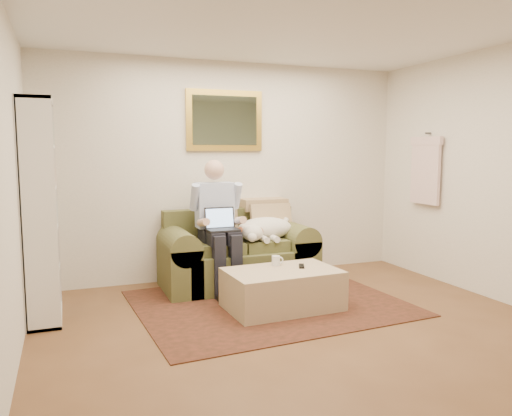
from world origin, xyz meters
TOP-DOWN VIEW (x-y plane):
  - room_shell at (0.00, 0.35)m, footprint 4.51×5.00m
  - rug at (0.00, 1.25)m, footprint 2.71×2.22m
  - sofa at (-0.07, 2.03)m, footprint 1.72×0.87m
  - seated_man at (-0.33, 1.87)m, footprint 0.57×0.81m
  - laptop at (-0.33, 1.81)m, footprint 0.33×0.26m
  - sleeping_dog at (0.24, 1.95)m, footprint 0.71×0.44m
  - ottoman at (0.06, 1.05)m, footprint 1.11×0.73m
  - coffee_mug at (0.07, 1.24)m, footprint 0.08×0.08m
  - tv_remote at (0.28, 1.08)m, footprint 0.11×0.16m
  - bookshelf at (-2.10, 1.60)m, footprint 0.28×0.80m
  - wall_mirror at (-0.07, 2.47)m, footprint 0.94×0.04m
  - hanging_shirt at (2.19, 1.60)m, footprint 0.06×0.52m

SIDE VIEW (x-z plane):
  - rug at x=0.00m, z-range 0.00..0.01m
  - ottoman at x=0.06m, z-range 0.00..0.39m
  - sofa at x=-0.07m, z-range -0.22..0.81m
  - tv_remote at x=0.28m, z-range 0.39..0.41m
  - coffee_mug at x=0.07m, z-range 0.39..0.49m
  - sleeping_dog at x=0.24m, z-range 0.52..0.79m
  - seated_man at x=-0.33m, z-range 0.00..1.44m
  - laptop at x=-0.33m, z-range 0.64..0.88m
  - bookshelf at x=-2.10m, z-range 0.00..2.00m
  - room_shell at x=0.00m, z-range 0.00..2.61m
  - hanging_shirt at x=2.19m, z-range 0.90..1.80m
  - wall_mirror at x=-0.07m, z-range 1.54..2.26m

